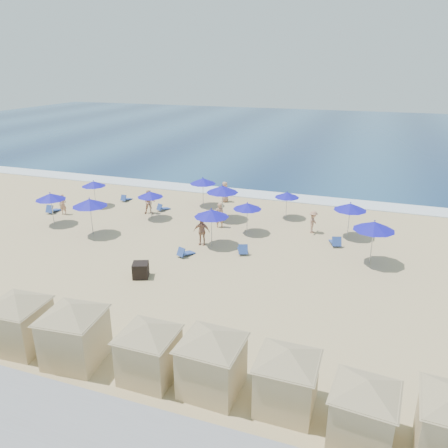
{
  "coord_description": "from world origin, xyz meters",
  "views": [
    {
      "loc": [
        9.78,
        -21.38,
        11.22
      ],
      "look_at": [
        1.2,
        3.0,
        1.68
      ],
      "focal_mm": 35.0,
      "sensor_mm": 36.0,
      "label": 1
    }
  ],
  "objects": [
    {
      "name": "beach_chair_5",
      "position": [
        7.91,
        5.92,
        0.25
      ],
      "size": [
        0.94,
        1.43,
        0.73
      ],
      "color": "#2A469A",
      "rests_on": "ground"
    },
    {
      "name": "beachgoer_1",
      "position": [
        -6.68,
        7.65,
        0.95
      ],
      "size": [
        1.16,
        1.1,
        1.89
      ],
      "primitive_type": "imported",
      "rotation": [
        0.0,
        0.0,
        0.58
      ],
      "color": "tan",
      "rests_on": "ground"
    },
    {
      "name": "cabana_1",
      "position": [
        -0.61,
        -9.58,
        1.63
      ],
      "size": [
        4.53,
        4.53,
        2.85
      ],
      "color": "#C9B48A",
      "rests_on": "ground"
    },
    {
      "name": "umbrella_4",
      "position": [
        -6.0,
        6.63,
        1.93
      ],
      "size": [
        1.96,
        1.96,
        2.23
      ],
      "color": "#A5A8AD",
      "rests_on": "ground"
    },
    {
      "name": "cabana_0",
      "position": [
        -3.33,
        -9.58,
        1.58
      ],
      "size": [
        4.38,
        4.38,
        2.75
      ],
      "color": "#C9B48A",
      "rests_on": "ground"
    },
    {
      "name": "umbrella_1",
      "position": [
        -11.88,
        7.84,
        1.93
      ],
      "size": [
        1.96,
        1.96,
        2.23
      ],
      "color": "#A5A8AD",
      "rests_on": "ground"
    },
    {
      "name": "umbrella_10",
      "position": [
        10.14,
        3.81,
        2.38
      ],
      "size": [
        2.41,
        2.41,
        2.75
      ],
      "color": "#A5A8AD",
      "rests_on": "ground"
    },
    {
      "name": "beach_chair_4",
      "position": [
        2.54,
        2.71,
        0.25
      ],
      "size": [
        1.01,
        1.42,
        0.72
      ],
      "color": "#2A469A",
      "rests_on": "ground"
    },
    {
      "name": "ground",
      "position": [
        0.0,
        0.0,
        0.0
      ],
      "size": [
        160.0,
        160.0,
        0.0
      ],
      "primitive_type": "plane",
      "color": "tan",
      "rests_on": "ground"
    },
    {
      "name": "beach_chair_2",
      "position": [
        -6.09,
        8.65,
        0.22
      ],
      "size": [
        0.93,
        1.24,
        0.62
      ],
      "color": "#2A469A",
      "rests_on": "ground"
    },
    {
      "name": "umbrella_3",
      "position": [
        -3.44,
        10.94,
        2.13
      ],
      "size": [
        2.16,
        2.16,
        2.46
      ],
      "color": "#A5A8AD",
      "rests_on": "ground"
    },
    {
      "name": "umbrella_5",
      "position": [
        0.25,
        3.27,
        2.21
      ],
      "size": [
        2.24,
        2.24,
        2.55
      ],
      "color": "#A5A8AD",
      "rests_on": "ground"
    },
    {
      "name": "cabana_4",
      "position": [
        7.79,
        -9.31,
        1.51
      ],
      "size": [
        4.19,
        4.19,
        2.63
      ],
      "color": "#C9B48A",
      "rests_on": "ground"
    },
    {
      "name": "cabana_2",
      "position": [
        2.64,
        -9.49,
        1.49
      ],
      "size": [
        4.16,
        4.16,
        2.61
      ],
      "color": "#C9B48A",
      "rests_on": "ground"
    },
    {
      "name": "beachgoer_4",
      "position": [
        -2.1,
        12.6,
        0.88
      ],
      "size": [
        0.72,
        0.95,
        1.76
      ],
      "primitive_type": "imported",
      "rotation": [
        0.0,
        0.0,
        4.51
      ],
      "color": "tan",
      "rests_on": "ground"
    },
    {
      "name": "beachgoer_2",
      "position": [
        -0.42,
        3.18,
        0.91
      ],
      "size": [
        1.12,
        0.62,
        1.82
      ],
      "primitive_type": "imported",
      "rotation": [
        0.0,
        0.0,
        0.17
      ],
      "color": "tan",
      "rests_on": "ground"
    },
    {
      "name": "umbrella_8",
      "position": [
        3.73,
        10.21,
        1.85
      ],
      "size": [
        1.87,
        1.87,
        2.13
      ],
      "color": "#A5A8AD",
      "rests_on": "ground"
    },
    {
      "name": "beachgoer_3",
      "position": [
        6.15,
        7.72,
        0.8
      ],
      "size": [
        0.73,
        1.11,
        1.61
      ],
      "primitive_type": "imported",
      "rotation": [
        0.0,
        0.0,
        1.43
      ],
      "color": "tan",
      "rests_on": "ground"
    },
    {
      "name": "umbrella_6",
      "position": [
        -0.81,
        8.3,
        2.38
      ],
      "size": [
        2.41,
        2.41,
        2.74
      ],
      "color": "#A5A8AD",
      "rests_on": "ground"
    },
    {
      "name": "beach_chair_3",
      "position": [
        -0.72,
        1.09,
        0.22
      ],
      "size": [
        0.92,
        1.28,
        0.65
      ],
      "color": "#2A469A",
      "rests_on": "ground"
    },
    {
      "name": "beach_chair_0",
      "position": [
        -14.12,
        5.24,
        0.25
      ],
      "size": [
        0.61,
        1.33,
        0.73
      ],
      "color": "#2A469A",
      "rests_on": "ground"
    },
    {
      "name": "seawall",
      "position": [
        0.0,
        -13.5,
        0.65
      ],
      "size": [
        160.0,
        6.1,
        1.22
      ],
      "color": "gray",
      "rests_on": "ground"
    },
    {
      "name": "umbrella_9",
      "position": [
        8.53,
        7.72,
        2.18
      ],
      "size": [
        2.2,
        2.2,
        2.51
      ],
      "color": "#A5A8AD",
      "rests_on": "ground"
    },
    {
      "name": "trash_bin",
      "position": [
        -1.85,
        -2.31,
        0.43
      ],
      "size": [
        1.11,
        1.11,
        0.85
      ],
      "primitive_type": "cube",
      "rotation": [
        0.0,
        0.0,
        0.39
      ],
      "color": "black",
      "rests_on": "ground"
    },
    {
      "name": "ocean",
      "position": [
        0.0,
        55.0,
        0.03
      ],
      "size": [
        160.0,
        80.0,
        0.06
      ],
      "primitive_type": "cube",
      "color": "navy",
      "rests_on": "ground"
    },
    {
      "name": "umbrella_7",
      "position": [
        1.78,
        6.18,
        1.97
      ],
      "size": [
        2.0,
        2.0,
        2.27
      ],
      "color": "#A5A8AD",
      "rests_on": "ground"
    },
    {
      "name": "beach_chair_1",
      "position": [
        -10.29,
        9.93,
        0.21
      ],
      "size": [
        0.6,
        1.16,
        0.62
      ],
      "color": "#2A469A",
      "rests_on": "ground"
    },
    {
      "name": "cabana_3",
      "position": [
        5.09,
        -9.35,
        1.59
      ],
      "size": [
        4.41,
        4.41,
        2.77
      ],
      "color": "#C9B48A",
      "rests_on": "ground"
    },
    {
      "name": "beachgoer_5",
      "position": [
        -0.43,
        6.61,
        0.91
      ],
      "size": [
        0.79,
        0.7,
        1.83
      ],
      "primitive_type": "imported",
      "rotation": [
        0.0,
        0.0,
        3.63
      ],
      "color": "tan",
      "rests_on": "ground"
    },
    {
      "name": "beachgoer_0",
      "position": [
        -12.97,
        5.17,
        0.82
      ],
      "size": [
        0.63,
        0.44,
        1.63
      ],
      "primitive_type": "imported",
      "rotation": [
        0.0,
        0.0,
        0.09
      ],
      "color": "tan",
      "rests_on": "ground"
    },
    {
      "name": "umbrella_0",
      "position": [
        -12.22,
        3.1,
        2.13
      ],
      "size": [
        2.16,
        2.16,
        2.46
      ],
      "color": "#A5A8AD",
      "rests_on": "ground"
    },
    {
      "name": "umbrella_2",
      "position": [
        -8.22,
        2.26,
        2.34
      ],
      "size": [
        2.37,
        2.37,
        2.7
      ],
      "color": "#A5A8AD",
      "rests_on": "ground"
    },
    {
      "name": "cabana_5",
      "position": [
        10.32,
        -9.91,
        1.46
      ],
      "size": [
        4.04,
        4.04,
        2.55
      ],
      "color": "#C9B48A",
      "rests_on": "ground"
    },
    {
      "name": "surf_line",
      "position": [
        0.0,
        15.5,
        0.04
      ],
      "size": [
        160.0,
        2.5,
        0.08
      ],
      "primitive_type": "cube",
      "color": "white",
      "rests_on": "ground"
    }
  ]
}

